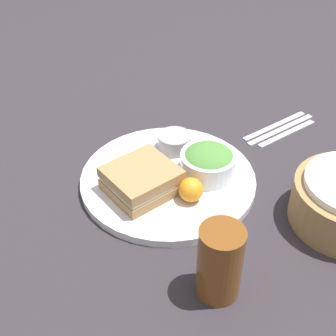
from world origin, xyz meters
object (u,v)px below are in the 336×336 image
salad_bowl (208,162)px  knife (281,129)px  plate (168,180)px  fork (275,125)px  spoon (287,133)px  drink_glass (220,263)px  dressing_cup (175,142)px  sandwich (142,180)px

salad_bowl → knife: size_ratio=0.55×
plate → fork: (-0.30, 0.05, -0.01)m
fork → spoon: 0.04m
fork → salad_bowl: bearing=-167.1°
drink_glass → spoon: (-0.42, -0.14, -0.06)m
plate → dressing_cup: (-0.07, -0.05, 0.02)m
fork → knife: same height
drink_glass → fork: 0.47m
sandwich → drink_glass: bearing=72.4°
dressing_cup → plate: bearing=33.8°
dressing_cup → knife: size_ratio=0.35×
dressing_cup → knife: (-0.22, 0.11, -0.03)m
salad_bowl → sandwich: bearing=-26.4°
spoon → plate: bearing=176.6°
plate → salad_bowl: (-0.06, 0.05, 0.04)m
drink_glass → knife: bearing=-160.2°
sandwich → knife: sandwich is taller
fork → sandwich: bearing=-176.6°
plate → dressing_cup: bearing=-146.2°
dressing_cup → spoon: (-0.22, 0.13, -0.03)m
sandwich → salad_bowl: salad_bowl is taller
sandwich → drink_glass: (0.07, 0.23, 0.02)m
sandwich → fork: bearing=171.4°
sandwich → dressing_cup: size_ratio=1.99×
plate → dressing_cup: size_ratio=4.93×
fork → spoon: bearing=-90.0°
knife → spoon: (0.00, 0.02, 0.00)m
knife → salad_bowl: bearing=-171.3°
sandwich → dressing_cup: bearing=-163.2°
plate → drink_glass: 0.26m
sandwich → dressing_cup: sandwich is taller
plate → drink_glass: size_ratio=2.67×
dressing_cup → spoon: dressing_cup is taller
plate → drink_glass: drink_glass is taller
drink_glass → fork: size_ratio=0.67×
spoon → salad_bowl: bearing=-175.6°
dressing_cup → drink_glass: 0.34m
plate → spoon: (-0.29, 0.08, -0.01)m
sandwich → spoon: sandwich is taller
salad_bowl → dressing_cup: (-0.02, -0.10, -0.01)m
fork → knife: 0.02m
sandwich → drink_glass: 0.24m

